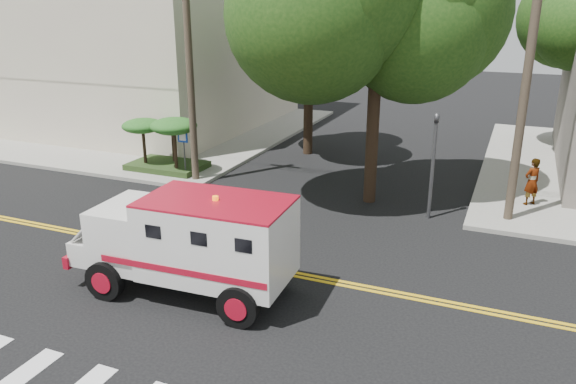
% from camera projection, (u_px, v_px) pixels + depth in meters
% --- Properties ---
extents(ground, '(100.00, 100.00, 0.00)m').
position_uv_depth(ground, '(256.00, 267.00, 15.57)').
color(ground, black).
rests_on(ground, ground).
extents(sidewalk_nw, '(17.00, 17.00, 0.15)m').
position_uv_depth(sidewalk_nw, '(146.00, 128.00, 32.24)').
color(sidewalk_nw, gray).
rests_on(sidewalk_nw, ground).
extents(building_left, '(16.00, 14.00, 10.00)m').
position_uv_depth(building_left, '(126.00, 34.00, 32.64)').
color(building_left, beige).
rests_on(building_left, sidewalk_nw).
extents(utility_pole_left, '(0.28, 0.28, 9.00)m').
position_uv_depth(utility_pole_left, '(190.00, 70.00, 21.39)').
color(utility_pole_left, '#382D23').
rests_on(utility_pole_left, ground).
extents(utility_pole_right, '(0.28, 0.28, 9.00)m').
position_uv_depth(utility_pole_right, '(526.00, 87.00, 17.23)').
color(utility_pole_right, '#382D23').
rests_on(utility_pole_right, ground).
extents(tree_left, '(4.48, 4.20, 7.70)m').
position_uv_depth(tree_left, '(314.00, 31.00, 24.98)').
color(tree_left, black).
rests_on(tree_left, ground).
extents(traffic_signal, '(0.15, 0.18, 3.60)m').
position_uv_depth(traffic_signal, '(434.00, 155.00, 18.35)').
color(traffic_signal, '#3F3F42').
rests_on(traffic_signal, ground).
extents(accessibility_sign, '(0.45, 0.10, 2.02)m').
position_uv_depth(accessibility_sign, '(184.00, 147.00, 22.77)').
color(accessibility_sign, '#3F3F42').
rests_on(accessibility_sign, ground).
extents(palm_planter, '(3.52, 2.63, 2.36)m').
position_uv_depth(palm_planter, '(164.00, 135.00, 23.52)').
color(palm_planter, '#1E3314').
rests_on(palm_planter, sidewalk_nw).
extents(armored_truck, '(5.75, 2.51, 2.57)m').
position_uv_depth(armored_truck, '(191.00, 239.00, 13.75)').
color(armored_truck, silver).
rests_on(armored_truck, ground).
extents(pedestrian_a, '(0.73, 0.71, 1.69)m').
position_uv_depth(pedestrian_a, '(532.00, 182.00, 19.65)').
color(pedestrian_a, gray).
rests_on(pedestrian_a, sidewalk_ne).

